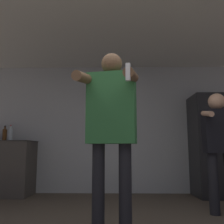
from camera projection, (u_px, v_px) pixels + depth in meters
name	position (u px, v px, depth m)	size (l,w,h in m)	color
wall_back	(117.00, 128.00, 5.06)	(7.00, 0.06, 2.55)	#B2B7BC
ceiling_slab	(117.00, 28.00, 3.58)	(7.00, 3.86, 0.05)	silver
refrigerator	(211.00, 145.00, 4.61)	(0.63, 0.72, 1.85)	#262628
counter	(2.00, 168.00, 4.65)	(1.15, 0.65, 1.01)	#47423D
bottle_red_label	(5.00, 134.00, 4.80)	(0.08, 0.08, 0.30)	#563314
bottle_brown_liquor	(10.00, 134.00, 4.80)	(0.09, 0.09, 0.31)	silver
person_woman_foreground	(112.00, 122.00, 2.33)	(0.59, 0.59, 1.77)	black
person_man_side	(220.00, 142.00, 3.38)	(0.45, 0.43, 1.62)	black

